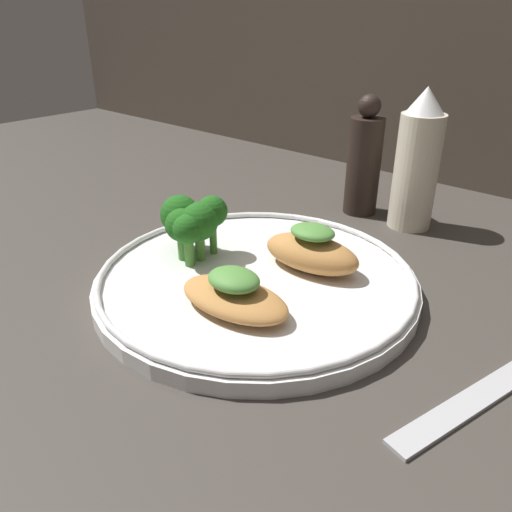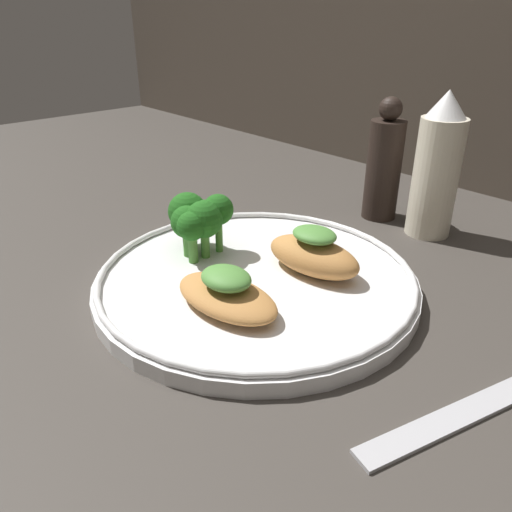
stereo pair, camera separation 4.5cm
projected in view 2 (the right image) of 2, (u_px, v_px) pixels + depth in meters
The scene contains 8 objects.
ground_plane at pixel (256, 293), 46.70cm from camera, with size 180.00×180.00×1.00cm, color #3D3833.
plate at pixel (256, 279), 46.03cm from camera, with size 29.44×29.44×2.00cm.
grilled_meat_front at pixel (227, 294), 40.38cm from camera, with size 10.42×6.32×3.55cm.
grilled_meat_middle at pixel (313, 254), 45.71cm from camera, with size 9.89×5.82×4.39cm.
broccoli_bunch at pixel (197, 218), 48.35cm from camera, with size 6.76×6.27×6.00cm.
sauce_bottle at pixel (437, 169), 54.39cm from camera, with size 4.95×4.95×15.98cm.
pepper_grinder at pixel (384, 165), 59.34cm from camera, with size 4.11×4.11×14.48cm.
fork at pixel (472, 409), 32.19cm from camera, with size 6.55×18.31×0.60cm.
Camera 2 is at (29.73, -26.91, 23.69)cm, focal length 35.00 mm.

